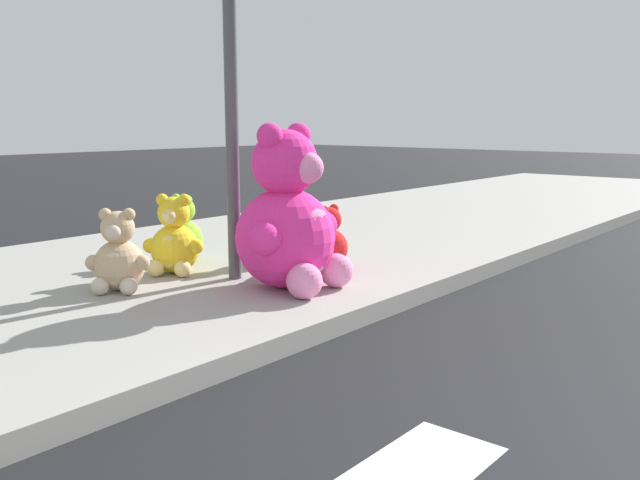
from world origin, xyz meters
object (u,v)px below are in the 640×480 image
Objects in this scene: sign_pole at (231,77)px; plush_teal at (265,241)px; plush_tan at (119,258)px; plush_lime at (181,234)px; plush_yellow at (174,242)px; plush_red at (327,242)px; plush_pink_large at (289,223)px.

sign_pole is 1.60m from plush_teal.
sign_pole reaches higher than plush_tan.
plush_yellow is at bearing -134.82° from plush_lime.
plush_tan is at bearing -152.28° from plush_lime.
plush_lime reaches higher than plush_red.
plush_teal is 0.60m from plush_red.
sign_pole is at bearing -70.32° from plush_yellow.
plush_lime is 1.11× the size of plush_red.
plush_pink_large is 2.29× the size of plush_red.
plush_red reaches higher than plush_teal.
plush_pink_large is 1.39m from plush_tan.
plush_pink_large is 0.94m from plush_red.
plush_lime is at bearing 78.44° from sign_pole.
plush_tan reaches higher than plush_red.
sign_pole is 1.75m from plush_lime.
plush_lime is at bearing 27.72° from plush_tan.
plush_teal is at bearing -63.01° from plush_lime.
plush_yellow is at bearing 141.59° from plush_red.
plush_pink_large reaches higher than plush_tan.
plush_pink_large is 1.59m from plush_lime.
plush_teal is (0.58, 0.21, -1.48)m from sign_pole.
plush_tan is (-1.08, -0.57, 0.01)m from plush_lime.
plush_yellow is (0.68, 0.17, 0.02)m from plush_tan.
plush_pink_large is at bearing -123.63° from plush_teal.
plush_tan is 1.48m from plush_teal.
plush_red is (0.89, -0.30, -1.47)m from sign_pole.
plush_teal is 0.94× the size of plush_red.
plush_lime is 0.85m from plush_teal.
plush_red is at bearing -21.54° from plush_tan.
plush_yellow is at bearing 109.68° from sign_pole.
sign_pole is 2.41× the size of plush_pink_large.
plush_red is at bearing -59.08° from plush_teal.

